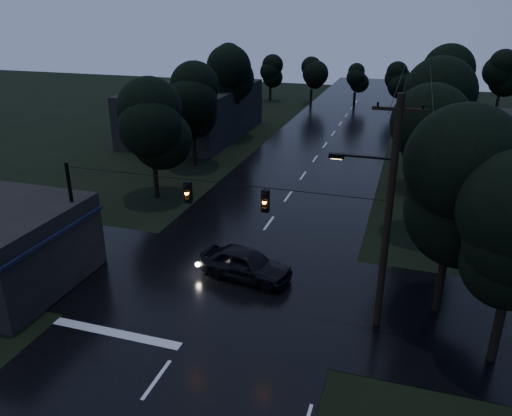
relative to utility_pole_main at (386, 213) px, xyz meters
The scene contains 16 objects.
main_road 21.06m from the utility_pole_main, 111.30° to the left, with size 12.00×120.00×0.02m, color black.
cross_street 9.14m from the utility_pole_main, behind, with size 60.00×9.00×0.02m, color black.
building_far_right 24.12m from the utility_pole_main, 74.01° to the left, with size 10.00×14.00×4.40m, color black.
building_far_left 36.15m from the utility_pole_main, 126.44° to the left, with size 10.00×16.00×5.00m, color black.
utility_pole_main is the anchor object (origin of this frame).
utility_pole_far 17.08m from the utility_pole_main, 87.00° to the left, with size 2.00×0.30×7.50m.
anchor_pole_left 15.08m from the utility_pole_main, behind, with size 0.18×0.18×6.00m, color black.
span_signals 6.85m from the utility_pole_main, behind, with size 15.00×0.37×1.12m.
tree_corner_near 3.35m from the utility_pole_main, 37.67° to the left, with size 4.48×4.48×9.44m.
tree_left_a 19.76m from the utility_pole_main, 146.16° to the left, with size 3.92×3.92×8.26m.
tree_left_b 25.50m from the utility_pole_main, 131.84° to the left, with size 4.20×4.20×8.85m.
tree_left_c 33.94m from the utility_pole_main, 121.27° to the left, with size 4.48×4.48×9.44m.
tree_right_a 11.12m from the utility_pole_main, 81.77° to the left, with size 4.20×4.20×8.85m.
tree_right_b 19.14m from the utility_pole_main, 83.42° to the left, with size 4.48×4.48×9.44m.
tree_right_c 29.16m from the utility_pole_main, 84.50° to the left, with size 4.76×4.76×10.03m.
car 8.27m from the utility_pole_main, 162.35° to the left, with size 1.92×4.77×1.62m, color black.
Camera 1 is at (7.97, -7.94, 12.96)m, focal length 35.00 mm.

